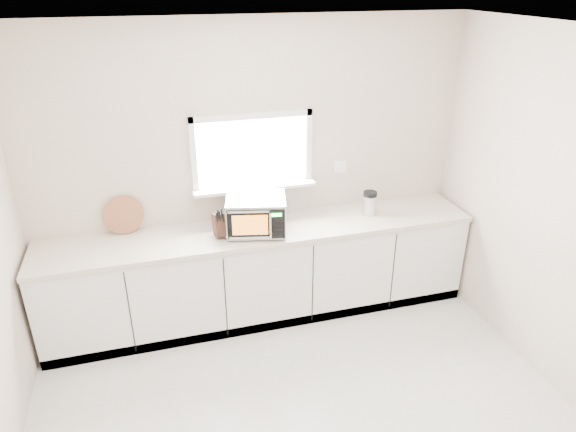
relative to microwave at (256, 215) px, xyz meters
name	(u,v)px	position (x,y,z in m)	size (l,w,h in m)	color
back_wall	(253,171)	(0.06, 0.36, 0.27)	(4.00, 0.17, 2.70)	beige
cabinets	(262,274)	(0.06, 0.06, -0.65)	(3.92, 0.60, 0.88)	silver
countertop	(261,230)	(0.06, 0.05, -0.19)	(3.92, 0.64, 0.04)	beige
microwave	(256,215)	(0.00, 0.00, 0.00)	(0.58, 0.50, 0.33)	black
knife_block	(219,224)	(-0.33, 0.01, -0.05)	(0.11, 0.20, 0.27)	#3F1F16
cutting_board	(124,215)	(-1.11, 0.30, 0.00)	(0.34, 0.34, 0.02)	brown
coffee_grinder	(370,203)	(1.11, 0.08, -0.06)	(0.17, 0.17, 0.23)	#B6B8BD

